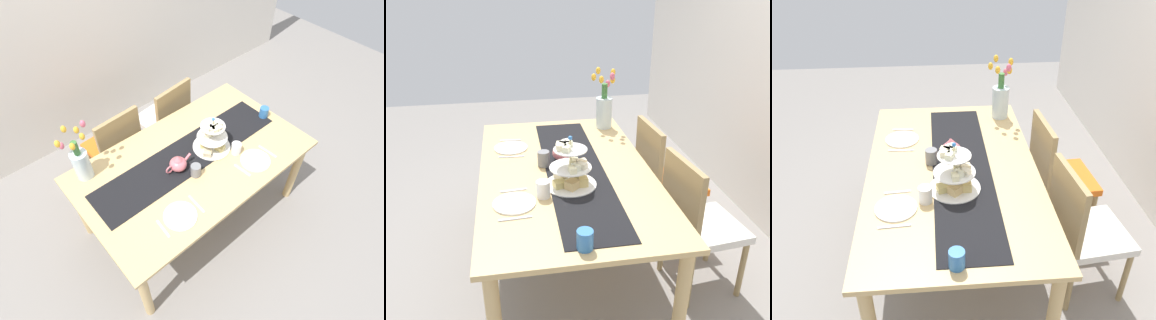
# 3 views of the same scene
# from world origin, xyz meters

# --- Properties ---
(ground_plane) EXTENTS (8.00, 8.00, 0.00)m
(ground_plane) POSITION_xyz_m (0.00, 0.00, 0.00)
(ground_plane) COLOR gray
(room_wall_rear) EXTENTS (6.00, 0.08, 2.60)m
(room_wall_rear) POSITION_xyz_m (0.00, 1.62, 1.30)
(room_wall_rear) COLOR silver
(room_wall_rear) RESTS_ON ground_plane
(dining_table) EXTENTS (1.79, 1.05, 0.75)m
(dining_table) POSITION_xyz_m (0.00, 0.00, 0.66)
(dining_table) COLOR tan
(dining_table) RESTS_ON ground_plane
(chair_left) EXTENTS (0.45, 0.45, 0.91)m
(chair_left) POSITION_xyz_m (-0.28, 0.75, 0.50)
(chair_left) COLOR #9C8254
(chair_left) RESTS_ON ground_plane
(chair_right) EXTENTS (0.46, 0.46, 0.91)m
(chair_right) POSITION_xyz_m (0.31, 0.75, 0.50)
(chair_right) COLOR #9C8254
(chair_right) RESTS_ON ground_plane
(table_runner) EXTENTS (1.61, 0.36, 0.00)m
(table_runner) POSITION_xyz_m (0.00, 0.06, 0.75)
(table_runner) COLOR black
(table_runner) RESTS_ON dining_table
(tiered_cake_stand) EXTENTS (0.30, 0.30, 0.30)m
(tiered_cake_stand) POSITION_xyz_m (0.20, -0.00, 0.85)
(tiered_cake_stand) COLOR beige
(tiered_cake_stand) RESTS_ON table_runner
(teapot) EXTENTS (0.24, 0.13, 0.14)m
(teapot) POSITION_xyz_m (-0.14, 0.00, 0.81)
(teapot) COLOR #D66B75
(teapot) RESTS_ON table_runner
(tulip_vase) EXTENTS (0.24, 0.18, 0.46)m
(tulip_vase) POSITION_xyz_m (-0.70, 0.40, 0.91)
(tulip_vase) COLOR silver
(tulip_vase) RESTS_ON dining_table
(dinner_plate_left) EXTENTS (0.23, 0.23, 0.01)m
(dinner_plate_left) POSITION_xyz_m (-0.40, -0.33, 0.76)
(dinner_plate_left) COLOR white
(dinner_plate_left) RESTS_ON dining_table
(fork_left) EXTENTS (0.03, 0.15, 0.01)m
(fork_left) POSITION_xyz_m (-0.54, -0.33, 0.75)
(fork_left) COLOR silver
(fork_left) RESTS_ON dining_table
(knife_left) EXTENTS (0.02, 0.17, 0.01)m
(knife_left) POSITION_xyz_m (-0.25, -0.33, 0.75)
(knife_left) COLOR silver
(knife_left) RESTS_ON dining_table
(dinner_plate_right) EXTENTS (0.23, 0.23, 0.01)m
(dinner_plate_right) POSITION_xyz_m (0.35, -0.33, 0.76)
(dinner_plate_right) COLOR white
(dinner_plate_right) RESTS_ON dining_table
(fork_right) EXTENTS (0.03, 0.15, 0.01)m
(fork_right) POSITION_xyz_m (0.21, -0.33, 0.75)
(fork_right) COLOR silver
(fork_right) RESTS_ON dining_table
(knife_right) EXTENTS (0.02, 0.17, 0.01)m
(knife_right) POSITION_xyz_m (0.50, -0.33, 0.75)
(knife_right) COLOR silver
(knife_right) RESTS_ON dining_table
(mug_grey) EXTENTS (0.08, 0.08, 0.09)m
(mug_grey) POSITION_xyz_m (-0.08, -0.13, 0.80)
(mug_grey) COLOR slate
(mug_grey) RESTS_ON table_runner
(mug_white_text) EXTENTS (0.08, 0.08, 0.09)m
(mug_white_text) POSITION_xyz_m (0.30, -0.17, 0.80)
(mug_white_text) COLOR white
(mug_white_text) RESTS_ON dining_table
(mug_orange) EXTENTS (0.08, 0.08, 0.09)m
(mug_orange) POSITION_xyz_m (0.79, -0.03, 0.80)
(mug_orange) COLOR #3370B7
(mug_orange) RESTS_ON dining_table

